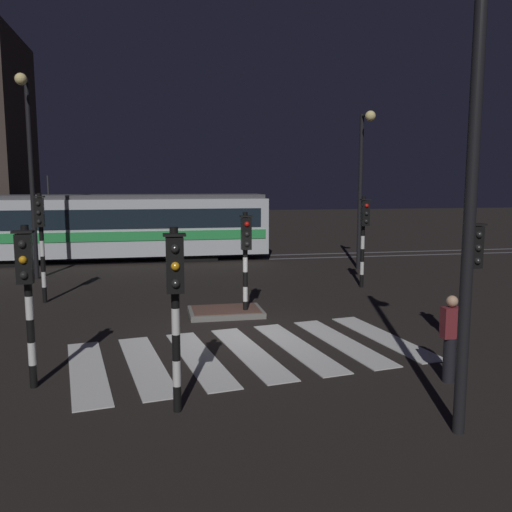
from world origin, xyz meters
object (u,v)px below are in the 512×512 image
(traffic_light_corner_near_right, at_px, (472,267))
(tram, at_px, (102,226))
(traffic_light_corner_far_right, at_px, (364,228))
(pedestrian_waiting_at_kerb, at_px, (450,338))
(street_lamp_near_kerb, at_px, (485,114))
(traffic_light_corner_far_left, at_px, (41,231))
(traffic_light_corner_near_left, at_px, (27,283))
(street_lamp_trackside_right, at_px, (363,171))
(street_lamp_trackside_left, at_px, (29,155))
(traffic_light_kerb_mid_left, at_px, (175,293))
(traffic_light_median_centre, at_px, (246,248))

(traffic_light_corner_near_right, height_order, tram, tram)
(traffic_light_corner_near_right, bearing_deg, traffic_light_corner_far_right, 84.49)
(tram, relative_size, pedestrian_waiting_at_kerb, 9.41)
(traffic_light_corner_near_right, relative_size, street_lamp_near_kerb, 0.40)
(traffic_light_corner_far_left, relative_size, tram, 0.22)
(pedestrian_waiting_at_kerb, bearing_deg, traffic_light_corner_far_left, 135.89)
(traffic_light_corner_near_left, bearing_deg, traffic_light_corner_far_right, 39.35)
(traffic_light_corner_near_left, relative_size, tram, 0.19)
(street_lamp_trackside_right, height_order, tram, street_lamp_trackside_right)
(street_lamp_near_kerb, bearing_deg, street_lamp_trackside_left, 120.64)
(traffic_light_corner_far_left, relative_size, street_lamp_trackside_left, 0.45)
(traffic_light_corner_near_left, height_order, traffic_light_corner_far_left, traffic_light_corner_far_left)
(traffic_light_corner_near_right, xyz_separation_m, pedestrian_waiting_at_kerb, (-1.20, -1.25, -1.15))
(traffic_light_kerb_mid_left, bearing_deg, street_lamp_trackside_right, 57.31)
(traffic_light_corner_far_left, height_order, street_lamp_trackside_left, street_lamp_trackside_left)
(street_lamp_trackside_right, bearing_deg, traffic_light_corner_far_right, -110.89)
(street_lamp_trackside_left, relative_size, pedestrian_waiting_at_kerb, 4.57)
(traffic_light_corner_near_right, distance_m, traffic_light_corner_far_left, 12.69)
(traffic_light_kerb_mid_left, distance_m, street_lamp_near_kerb, 5.34)
(street_lamp_trackside_left, xyz_separation_m, pedestrian_waiting_at_kerb, (10.16, -13.22, -4.02))
(tram, bearing_deg, traffic_light_corner_near_right, -61.03)
(traffic_light_corner_far_left, xyz_separation_m, pedestrian_waiting_at_kerb, (9.03, -8.76, -1.44))
(traffic_light_median_centre, xyz_separation_m, street_lamp_trackside_right, (6.42, 7.27, 2.36))
(traffic_light_corner_far_left, distance_m, traffic_light_kerb_mid_left, 9.97)
(traffic_light_corner_near_right, height_order, traffic_light_corner_far_left, traffic_light_corner_far_left)
(traffic_light_kerb_mid_left, distance_m, pedestrian_waiting_at_kerb, 5.40)
(traffic_light_corner_far_left, relative_size, street_lamp_near_kerb, 0.46)
(traffic_light_kerb_mid_left, bearing_deg, traffic_light_corner_far_left, 112.32)
(traffic_light_corner_near_left, distance_m, street_lamp_near_kerb, 8.13)
(traffic_light_corner_far_right, distance_m, street_lamp_near_kerb, 12.09)
(traffic_light_kerb_mid_left, bearing_deg, pedestrian_waiting_at_kerb, 5.05)
(traffic_light_median_centre, height_order, pedestrian_waiting_at_kerb, traffic_light_median_centre)
(traffic_light_corner_near_right, distance_m, traffic_light_corner_far_right, 7.99)
(street_lamp_trackside_right, bearing_deg, street_lamp_trackside_left, 179.38)
(traffic_light_corner_near_right, xyz_separation_m, tram, (-9.12, 16.47, -0.27))
(traffic_light_corner_near_right, distance_m, tram, 18.83)
(tram, height_order, pedestrian_waiting_at_kerb, tram)
(traffic_light_corner_far_left, bearing_deg, traffic_light_median_centre, -26.05)
(traffic_light_corner_near_right, height_order, street_lamp_trackside_left, street_lamp_trackside_left)
(traffic_light_kerb_mid_left, relative_size, street_lamp_trackside_left, 0.40)
(traffic_light_corner_near_right, xyz_separation_m, street_lamp_trackside_right, (2.25, 11.82, 2.31))
(traffic_light_median_centre, xyz_separation_m, street_lamp_trackside_left, (-7.17, 7.42, 2.92))
(traffic_light_corner_far_right, bearing_deg, pedestrian_waiting_at_kerb, -102.05)
(tram, bearing_deg, traffic_light_corner_near_left, -89.79)
(traffic_light_corner_far_left, bearing_deg, street_lamp_near_kerb, -53.86)
(traffic_light_median_centre, relative_size, traffic_light_corner_near_left, 0.98)
(traffic_light_corner_far_left, height_order, street_lamp_near_kerb, street_lamp_near_kerb)
(street_lamp_trackside_right, distance_m, tram, 12.55)
(traffic_light_corner_near_left, xyz_separation_m, traffic_light_kerb_mid_left, (2.62, -1.60, 0.03))
(traffic_light_corner_far_left, xyz_separation_m, street_lamp_trackside_right, (12.47, 4.31, 2.02))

